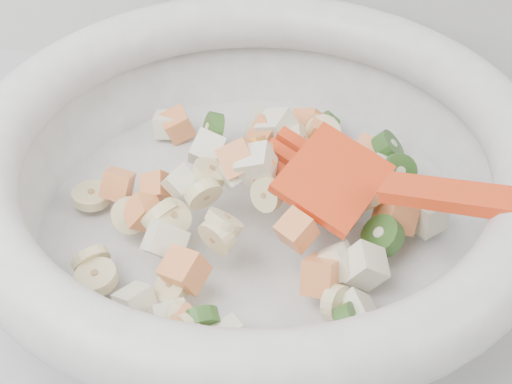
# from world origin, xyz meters

# --- Properties ---
(mixing_bowl) EXTENTS (0.48, 0.38, 0.14)m
(mixing_bowl) POSITION_xyz_m (0.03, 1.51, 0.96)
(mixing_bowl) COLOR silver
(mixing_bowl) RESTS_ON counter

